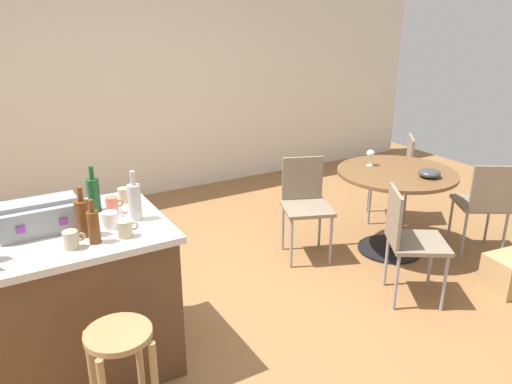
# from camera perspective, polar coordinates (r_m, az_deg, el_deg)

# --- Properties ---
(ground_plane) EXTENTS (8.80, 8.80, 0.00)m
(ground_plane) POSITION_cam_1_polar(r_m,az_deg,el_deg) (3.62, 0.98, -14.38)
(ground_plane) COLOR olive
(back_wall) EXTENTS (8.00, 0.10, 2.70)m
(back_wall) POSITION_cam_1_polar(r_m,az_deg,el_deg) (5.72, -14.55, 12.45)
(back_wall) COLOR silver
(back_wall) RESTS_ON ground_plane
(kitchen_island) EXTENTS (1.16, 0.87, 0.91)m
(kitchen_island) POSITION_cam_1_polar(r_m,az_deg,el_deg) (3.16, -20.65, -11.64)
(kitchen_island) COLOR brown
(kitchen_island) RESTS_ON ground_plane
(wooden_stool) EXTENTS (0.31, 0.31, 0.68)m
(wooden_stool) POSITION_cam_1_polar(r_m,az_deg,el_deg) (2.55, -15.07, -18.73)
(wooden_stool) COLOR #A37A4C
(wooden_stool) RESTS_ON ground_plane
(dining_table) EXTENTS (1.01, 1.01, 0.75)m
(dining_table) POSITION_cam_1_polar(r_m,az_deg,el_deg) (4.49, 15.58, 0.17)
(dining_table) COLOR black
(dining_table) RESTS_ON ground_plane
(folding_chair_near) EXTENTS (0.55, 0.55, 0.86)m
(folding_chair_near) POSITION_cam_1_polar(r_m,az_deg,el_deg) (4.69, 24.63, -0.98)
(folding_chair_near) COLOR #7F705B
(folding_chair_near) RESTS_ON ground_plane
(folding_chair_far) EXTENTS (0.56, 0.56, 0.88)m
(folding_chair_far) POSITION_cam_1_polar(r_m,az_deg,el_deg) (5.21, 15.68, 2.33)
(folding_chair_far) COLOR #7F705B
(folding_chair_far) RESTS_ON ground_plane
(folding_chair_left) EXTENTS (0.52, 0.52, 0.86)m
(folding_chair_left) POSITION_cam_1_polar(r_m,az_deg,el_deg) (4.32, 5.64, -0.93)
(folding_chair_left) COLOR #7F705B
(folding_chair_left) RESTS_ON ground_plane
(folding_chair_right) EXTENTS (0.55, 0.55, 0.86)m
(folding_chair_right) POSITION_cam_1_polar(r_m,az_deg,el_deg) (3.80, 17.02, -4.88)
(folding_chair_right) COLOR #7F705B
(folding_chair_right) RESTS_ON ground_plane
(toolbox) EXTENTS (0.42, 0.25, 0.18)m
(toolbox) POSITION_cam_1_polar(r_m,az_deg,el_deg) (2.96, -23.54, -2.55)
(toolbox) COLOR gray
(toolbox) RESTS_ON kitchen_island
(bottle_0) EXTENTS (0.07, 0.07, 0.29)m
(bottle_0) POSITION_cam_1_polar(r_m,az_deg,el_deg) (2.92, -13.68, -1.02)
(bottle_0) COLOR #B7B2AD
(bottle_0) RESTS_ON kitchen_island
(bottle_1) EXTENTS (0.06, 0.06, 0.24)m
(bottle_1) POSITION_cam_1_polar(r_m,az_deg,el_deg) (2.70, -18.04, -3.74)
(bottle_1) COLOR #603314
(bottle_1) RESTS_ON kitchen_island
(bottle_2) EXTENTS (0.07, 0.07, 0.28)m
(bottle_2) POSITION_cam_1_polar(r_m,az_deg,el_deg) (3.12, -18.03, -0.20)
(bottle_2) COLOR #194C23
(bottle_2) RESTS_ON kitchen_island
(bottle_3) EXTENTS (0.08, 0.08, 0.27)m
(bottle_3) POSITION_cam_1_polar(r_m,az_deg,el_deg) (2.80, -19.16, -2.73)
(bottle_3) COLOR #603314
(bottle_3) RESTS_ON kitchen_island
(cup_0) EXTENTS (0.11, 0.07, 0.09)m
(cup_0) POSITION_cam_1_polar(r_m,az_deg,el_deg) (3.23, -14.83, -0.33)
(cup_0) COLOR tan
(cup_0) RESTS_ON kitchen_island
(cup_1) EXTENTS (0.12, 0.08, 0.09)m
(cup_1) POSITION_cam_1_polar(r_m,az_deg,el_deg) (2.74, -14.71, -4.07)
(cup_1) COLOR tan
(cup_1) RESTS_ON kitchen_island
(cup_2) EXTENTS (0.11, 0.07, 0.11)m
(cup_2) POSITION_cam_1_polar(r_m,az_deg,el_deg) (3.06, -16.09, -1.48)
(cup_2) COLOR #DB6651
(cup_2) RESTS_ON kitchen_island
(cup_3) EXTENTS (0.12, 0.09, 0.09)m
(cup_3) POSITION_cam_1_polar(r_m,az_deg,el_deg) (2.88, -16.26, -3.06)
(cup_3) COLOR white
(cup_3) RESTS_ON kitchen_island
(cup_4) EXTENTS (0.11, 0.08, 0.09)m
(cup_4) POSITION_cam_1_polar(r_m,az_deg,el_deg) (2.69, -20.34, -5.13)
(cup_4) COLOR tan
(cup_4) RESTS_ON kitchen_island
(wine_glass) EXTENTS (0.07, 0.07, 0.14)m
(wine_glass) POSITION_cam_1_polar(r_m,az_deg,el_deg) (4.51, 12.95, 4.26)
(wine_glass) COLOR silver
(wine_glass) RESTS_ON dining_table
(serving_bowl) EXTENTS (0.18, 0.18, 0.07)m
(serving_bowl) POSITION_cam_1_polar(r_m,az_deg,el_deg) (4.34, 19.19, 2.05)
(serving_bowl) COLOR #383838
(serving_bowl) RESTS_ON dining_table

